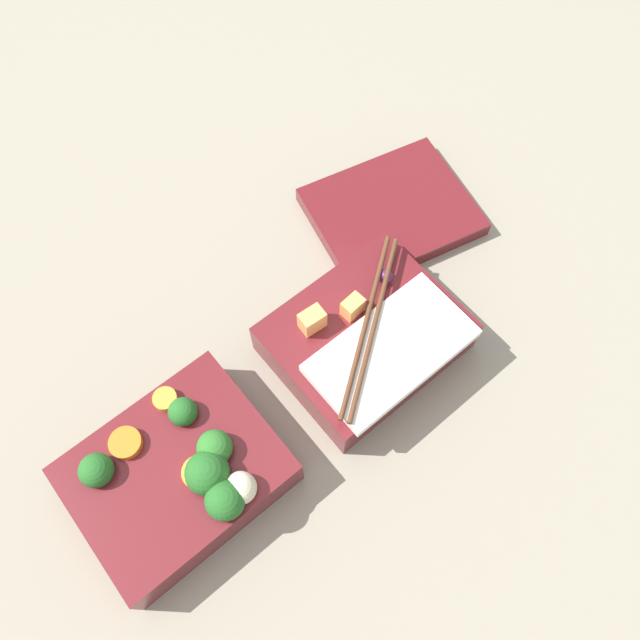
{
  "coord_description": "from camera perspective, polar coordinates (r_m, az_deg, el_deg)",
  "views": [
    {
      "loc": [
        -0.1,
        -0.17,
        0.6
      ],
      "look_at": [
        0.07,
        0.04,
        0.05
      ],
      "focal_mm": 35.0,
      "sensor_mm": 36.0,
      "label": 1
    }
  ],
  "objects": [
    {
      "name": "ground_plane",
      "position": [
        0.63,
        -2.55,
        -7.55
      ],
      "size": [
        3.0,
        3.0,
        0.0
      ],
      "primitive_type": "plane",
      "color": "gray"
    },
    {
      "name": "bento_tray_vegetable",
      "position": [
        0.59,
        -12.64,
        -13.5
      ],
      "size": [
        0.18,
        0.14,
        0.08
      ],
      "color": "maroon",
      "rests_on": "ground_plane"
    },
    {
      "name": "bento_tray_rice",
      "position": [
        0.62,
        4.59,
        -1.95
      ],
      "size": [
        0.18,
        0.14,
        0.07
      ],
      "color": "maroon",
      "rests_on": "ground_plane"
    },
    {
      "name": "bento_lid",
      "position": [
        0.73,
        6.53,
        9.81
      ],
      "size": [
        0.2,
        0.18,
        0.02
      ],
      "primitive_type": "cube",
      "rotation": [
        0.0,
        0.0,
        -0.23
      ],
      "color": "maroon",
      "rests_on": "ground_plane"
    }
  ]
}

